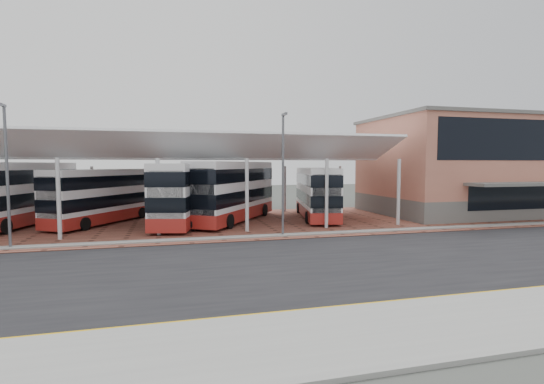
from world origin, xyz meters
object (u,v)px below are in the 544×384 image
object	(u,v)px
terminal	(468,166)
bus_3	(183,194)
bus_5	(316,193)
bus_2	(103,196)
bus_1	(21,194)
bus_4	(233,192)

from	to	relation	value
terminal	bus_3	world-z (taller)	terminal
bus_5	bus_2	bearing A→B (deg)	-171.63
bus_1	bus_3	bearing A→B (deg)	6.24
bus_1	bus_3	distance (m)	12.26
bus_3	bus_1	bearing A→B (deg)	-176.00
bus_3	bus_5	size ratio (longest dim) A/B	1.08
bus_5	bus_4	bearing A→B (deg)	-166.87
terminal	bus_1	xyz separation A→B (m)	(-39.36, 1.43, -2.18)
bus_2	terminal	bearing A→B (deg)	29.18
bus_2	bus_3	size ratio (longest dim) A/B	0.86
bus_2	bus_4	size ratio (longest dim) A/B	0.89
terminal	bus_4	world-z (taller)	terminal
terminal	bus_1	distance (m)	39.45
terminal	bus_4	bearing A→B (deg)	-179.67
bus_2	bus_3	world-z (taller)	bus_3
bus_3	bus_4	world-z (taller)	bus_4
bus_2	bus_5	size ratio (longest dim) A/B	0.94
terminal	bus_4	distance (m)	23.23
bus_1	bus_5	bearing A→B (deg)	11.74
terminal	bus_3	distance (m)	27.35
terminal	bus_5	distance (m)	15.94
bus_4	bus_5	xyz separation A→B (m)	(7.38, 0.11, -0.26)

